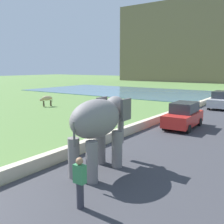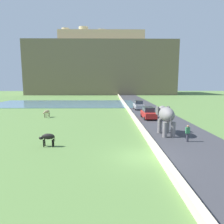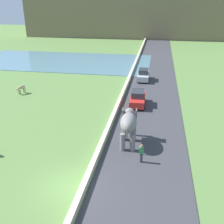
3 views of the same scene
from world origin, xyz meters
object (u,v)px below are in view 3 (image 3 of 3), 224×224
object	(u,v)px
person_beside_elephant	(141,153)
cow_tan	(21,88)
car_silver	(143,75)
elephant	(129,124)
car_red	(138,98)

from	to	relation	value
person_beside_elephant	cow_tan	xyz separation A→B (m)	(-17.08, 13.56, -0.04)
car_silver	cow_tan	distance (m)	18.16
car_silver	elephant	bearing A→B (deg)	-90.03
elephant	car_red	distance (m)	9.46
car_red	cow_tan	distance (m)	15.83
car_silver	car_red	size ratio (longest dim) A/B	0.99
car_red	cow_tan	size ratio (longest dim) A/B	2.92
car_silver	person_beside_elephant	bearing A→B (deg)	-86.66
elephant	car_silver	distance (m)	19.95
elephant	car_red	bearing A→B (deg)	89.94
person_beside_elephant	car_red	distance (m)	12.12
car_silver	car_red	xyz separation A→B (m)	(-0.00, -10.53, 0.00)
elephant	car_silver	xyz separation A→B (m)	(0.01, 19.92, -1.14)
person_beside_elephant	cow_tan	distance (m)	21.81
person_beside_elephant	car_red	xyz separation A→B (m)	(-1.32, 12.05, 0.03)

